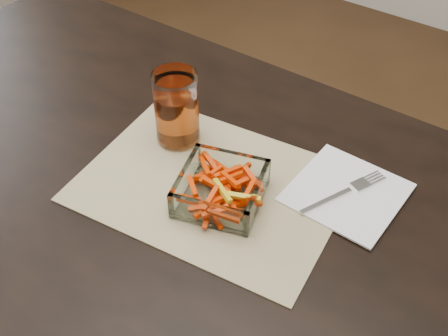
{
  "coord_description": "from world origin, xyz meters",
  "views": [
    {
      "loc": [
        0.47,
        -0.5,
        1.45
      ],
      "look_at": [
        0.05,
        0.08,
        0.78
      ],
      "focal_mm": 45.0,
      "sensor_mm": 36.0,
      "label": 1
    }
  ],
  "objects_px": {
    "dining_table": "(176,227)",
    "tumbler": "(177,111)",
    "fork": "(346,191)",
    "glass_bowl": "(221,190)"
  },
  "relations": [
    {
      "from": "fork",
      "to": "tumbler",
      "type": "bearing_deg",
      "value": -147.55
    },
    {
      "from": "dining_table",
      "to": "fork",
      "type": "xyz_separation_m",
      "value": [
        0.25,
        0.17,
        0.1
      ]
    },
    {
      "from": "dining_table",
      "to": "glass_bowl",
      "type": "distance_m",
      "value": 0.14
    },
    {
      "from": "dining_table",
      "to": "tumbler",
      "type": "distance_m",
      "value": 0.22
    },
    {
      "from": "glass_bowl",
      "to": "fork",
      "type": "relative_size",
      "value": 1.0
    },
    {
      "from": "dining_table",
      "to": "glass_bowl",
      "type": "height_order",
      "value": "glass_bowl"
    },
    {
      "from": "dining_table",
      "to": "tumbler",
      "type": "height_order",
      "value": "tumbler"
    },
    {
      "from": "fork",
      "to": "glass_bowl",
      "type": "bearing_deg",
      "value": -117.59
    },
    {
      "from": "dining_table",
      "to": "glass_bowl",
      "type": "relative_size",
      "value": 9.36
    },
    {
      "from": "glass_bowl",
      "to": "tumbler",
      "type": "distance_m",
      "value": 0.19
    }
  ]
}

